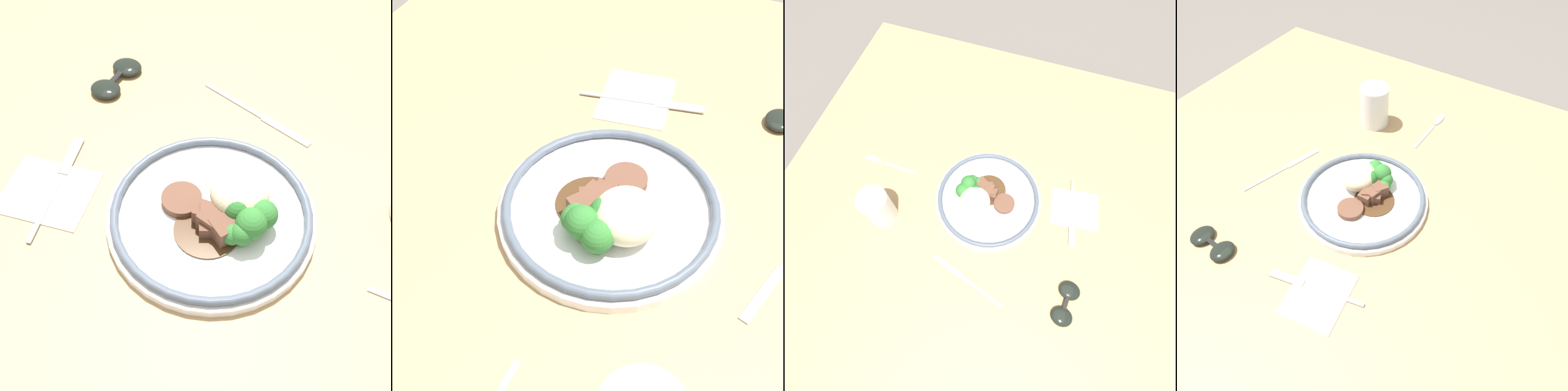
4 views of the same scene
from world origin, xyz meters
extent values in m
plane|color=#5B5651|center=(0.00, 0.00, 0.00)|extent=(8.00, 8.00, 0.00)
cube|color=tan|center=(0.00, 0.00, 0.02)|extent=(1.21, 1.24, 0.05)
cube|color=silver|center=(-0.22, -0.11, 0.05)|extent=(0.14, 0.13, 0.00)
cylinder|color=white|center=(0.01, -0.06, 0.06)|extent=(0.29, 0.29, 0.01)
torus|color=#4C5666|center=(0.01, -0.06, 0.07)|extent=(0.28, 0.28, 0.01)
ellipsoid|color=beige|center=(0.04, -0.03, 0.09)|extent=(0.08, 0.08, 0.06)
cylinder|color=brown|center=(-0.03, -0.06, 0.07)|extent=(0.06, 0.06, 0.01)
cylinder|color=#472D19|center=(0.02, -0.08, 0.06)|extent=(0.09, 0.09, 0.00)
cube|color=brown|center=(0.02, -0.09, 0.07)|extent=(0.03, 0.03, 0.02)
cube|color=brown|center=(0.01, -0.07, 0.08)|extent=(0.03, 0.03, 0.03)
cube|color=brown|center=(0.02, -0.07, 0.08)|extent=(0.04, 0.04, 0.03)
cube|color=brown|center=(0.02, -0.08, 0.08)|extent=(0.04, 0.04, 0.03)
cube|color=brown|center=(0.04, -0.08, 0.08)|extent=(0.04, 0.04, 0.03)
cylinder|color=#5B8E47|center=(0.07, -0.09, 0.07)|extent=(0.01, 0.01, 0.01)
sphere|color=#2D702D|center=(0.07, -0.09, 0.09)|extent=(0.03, 0.03, 0.03)
cylinder|color=#5B8E47|center=(0.05, -0.05, 0.07)|extent=(0.01, 0.01, 0.01)
sphere|color=#2D702D|center=(0.05, -0.05, 0.09)|extent=(0.04, 0.04, 0.04)
cylinder|color=#5B8E47|center=(0.08, -0.05, 0.07)|extent=(0.01, 0.01, 0.01)
sphere|color=#2D702D|center=(0.08, -0.05, 0.09)|extent=(0.04, 0.04, 0.04)
cylinder|color=#5B8E47|center=(0.08, -0.07, 0.07)|extent=(0.01, 0.01, 0.02)
sphere|color=#2D702D|center=(0.08, -0.07, 0.10)|extent=(0.04, 0.04, 0.04)
cylinder|color=#5B8E47|center=(0.06, -0.09, 0.07)|extent=(0.01, 0.01, 0.01)
sphere|color=#2D702D|center=(0.06, -0.09, 0.08)|extent=(0.03, 0.03, 0.03)
cube|color=#ADADB2|center=(-0.21, -0.14, 0.05)|extent=(0.03, 0.12, 0.00)
cube|color=#ADADB2|center=(-0.22, -0.04, 0.05)|extent=(0.03, 0.07, 0.00)
cube|color=#ADADB2|center=(0.05, 0.15, 0.05)|extent=(0.09, 0.04, 0.00)
ellipsoid|color=black|center=(-0.25, 0.11, 0.06)|extent=(0.06, 0.05, 0.02)
camera|label=1|loc=(0.17, -0.46, 0.67)|focal=50.00mm
camera|label=2|loc=(0.43, 0.09, 0.60)|focal=50.00mm
camera|label=3|loc=(-0.07, 0.25, 0.83)|focal=28.00mm
camera|label=4|loc=(-0.45, -0.37, 0.71)|focal=35.00mm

